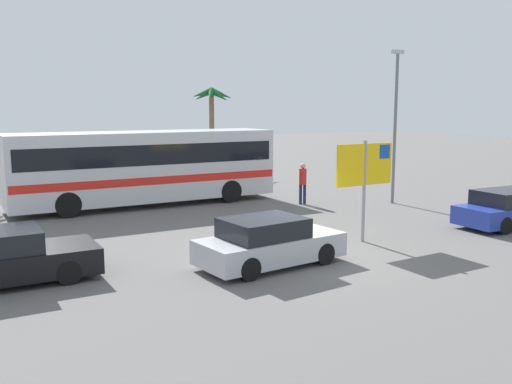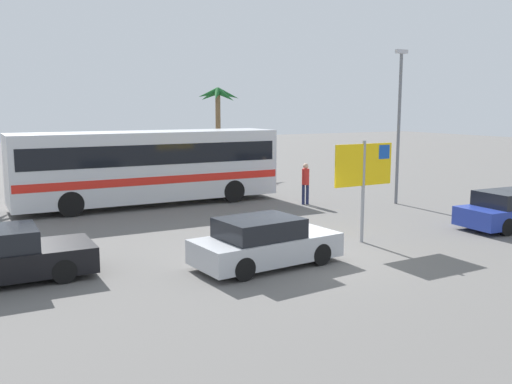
# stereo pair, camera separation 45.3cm
# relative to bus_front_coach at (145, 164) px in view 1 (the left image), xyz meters

# --- Properties ---
(ground) EXTENTS (120.00, 120.00, 0.00)m
(ground) POSITION_rel_bus_front_coach_xyz_m (0.94, -10.29, -1.78)
(ground) COLOR #605E5B
(bus_front_coach) EXTENTS (11.29, 2.67, 3.17)m
(bus_front_coach) POSITION_rel_bus_front_coach_xyz_m (0.00, 0.00, 0.00)
(bus_front_coach) COLOR silver
(bus_front_coach) RESTS_ON ground
(ferry_sign) EXTENTS (2.20, 0.12, 3.20)m
(ferry_sign) POSITION_rel_bus_front_coach_xyz_m (3.88, -9.75, 0.54)
(ferry_sign) COLOR gray
(ferry_sign) RESTS_ON ground
(car_blue) EXTENTS (4.33, 1.86, 1.32)m
(car_blue) POSITION_rel_bus_front_coach_xyz_m (9.86, -10.63, -1.15)
(car_blue) COLOR #23389E
(car_blue) RESTS_ON ground
(car_silver) EXTENTS (4.12, 2.12, 1.32)m
(car_silver) POSITION_rel_bus_front_coach_xyz_m (-0.17, -10.62, -1.15)
(car_silver) COLOR #B7BABF
(car_silver) RESTS_ON ground
(pedestrian_crossing_lot) EXTENTS (0.32, 0.32, 1.80)m
(pedestrian_crossing_lot) POSITION_rel_bus_front_coach_xyz_m (6.02, -3.19, -0.71)
(pedestrian_crossing_lot) COLOR #1E2347
(pedestrian_crossing_lot) RESTS_ON ground
(lamp_post_left_side) EXTENTS (0.56, 0.20, 6.61)m
(lamp_post_left_side) POSITION_rel_bus_front_coach_xyz_m (9.65, -4.90, 1.85)
(lamp_post_left_side) COLOR slate
(lamp_post_left_side) RESTS_ON ground
(palm_tree_inland) EXTENTS (3.00, 2.82, 5.43)m
(palm_tree_inland) POSITION_rel_bus_front_coach_xyz_m (7.63, 9.49, 2.60)
(palm_tree_inland) COLOR brown
(palm_tree_inland) RESTS_ON ground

